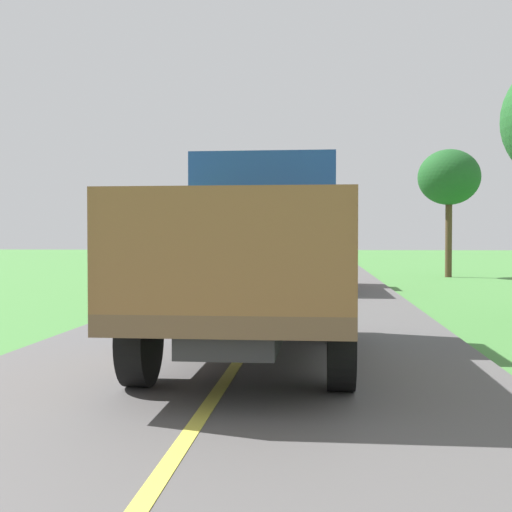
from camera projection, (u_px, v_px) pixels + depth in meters
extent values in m
cube|color=#2D2D30|center=(254.00, 313.00, 8.58)|extent=(0.90, 5.51, 0.24)
cube|color=brown|center=(254.00, 298.00, 8.58)|extent=(2.30, 5.80, 0.20)
cube|color=#1E479E|center=(267.00, 220.00, 10.49)|extent=(2.10, 1.90, 1.90)
cube|color=black|center=(271.00, 201.00, 11.43)|extent=(1.78, 0.02, 0.76)
cube|color=brown|center=(149.00, 248.00, 7.70)|extent=(0.08, 3.85, 1.10)
cube|color=brown|center=(345.00, 248.00, 7.48)|extent=(0.08, 3.85, 1.10)
cube|color=brown|center=(221.00, 251.00, 5.71)|extent=(2.30, 0.08, 1.10)
cube|color=brown|center=(261.00, 246.00, 9.46)|extent=(2.30, 0.08, 1.10)
cylinder|color=black|center=(198.00, 306.00, 10.47)|extent=(0.28, 1.00, 1.00)
cylinder|color=black|center=(334.00, 308.00, 10.27)|extent=(0.28, 1.00, 1.00)
cylinder|color=black|center=(140.00, 339.00, 7.10)|extent=(0.28, 1.00, 1.00)
cylinder|color=black|center=(341.00, 342.00, 6.89)|extent=(0.28, 1.00, 1.00)
ellipsoid|color=#A5B61C|center=(219.00, 249.00, 8.74)|extent=(0.56, 0.67, 0.47)
ellipsoid|color=#ACC22A|center=(275.00, 223.00, 8.12)|extent=(0.47, 0.57, 0.42)
ellipsoid|color=#95B91D|center=(288.00, 274.00, 9.11)|extent=(0.46, 0.42, 0.46)
ellipsoid|color=#A3CA1D|center=(307.00, 256.00, 7.64)|extent=(0.43, 0.48, 0.46)
ellipsoid|color=#99CE33|center=(149.00, 257.00, 6.15)|extent=(0.48, 0.48, 0.50)
ellipsoid|color=#99BC1E|center=(251.00, 248.00, 8.51)|extent=(0.54, 0.61, 0.42)
ellipsoid|color=#ABB630|center=(200.00, 224.00, 7.57)|extent=(0.43, 0.40, 0.37)
ellipsoid|color=#9BBB1E|center=(204.00, 227.00, 9.27)|extent=(0.59, 0.67, 0.51)
ellipsoid|color=#A7C824|center=(321.00, 222.00, 7.69)|extent=(0.40, 0.39, 0.51)
ellipsoid|color=#9ABD26|center=(197.00, 253.00, 8.98)|extent=(0.51, 0.59, 0.39)
ellipsoid|color=#A6C12A|center=(267.00, 278.00, 8.61)|extent=(0.44, 0.53, 0.38)
cube|color=#2D2D30|center=(295.00, 269.00, 20.97)|extent=(0.90, 5.51, 0.24)
cube|color=brown|center=(295.00, 263.00, 20.97)|extent=(2.30, 5.80, 0.20)
cube|color=red|center=(297.00, 230.00, 22.88)|extent=(2.10, 1.90, 1.90)
cube|color=black|center=(298.00, 221.00, 23.82)|extent=(1.78, 0.02, 0.76)
cube|color=#232328|center=(256.00, 242.00, 20.09)|extent=(0.08, 3.85, 1.10)
cube|color=#232328|center=(331.00, 242.00, 19.87)|extent=(0.08, 3.85, 1.10)
cube|color=#232328|center=(291.00, 242.00, 18.10)|extent=(2.30, 0.08, 1.10)
cube|color=#232328|center=(296.00, 242.00, 21.86)|extent=(2.30, 0.08, 1.10)
cylinder|color=black|center=(266.00, 270.00, 22.87)|extent=(0.28, 1.00, 1.00)
cylinder|color=black|center=(328.00, 270.00, 22.66)|extent=(0.28, 1.00, 1.00)
cylinder|color=black|center=(256.00, 275.00, 19.49)|extent=(0.28, 1.00, 1.00)
cylinder|color=black|center=(329.00, 275.00, 19.29)|extent=(0.28, 1.00, 1.00)
ellipsoid|color=#ABCA2C|center=(286.00, 255.00, 19.55)|extent=(0.53, 0.65, 0.51)
ellipsoid|color=#96C22E|center=(319.00, 255.00, 20.25)|extent=(0.55, 0.53, 0.45)
ellipsoid|color=#9BC729|center=(278.00, 253.00, 20.59)|extent=(0.47, 0.50, 0.45)
ellipsoid|color=#97CE28|center=(311.00, 255.00, 18.65)|extent=(0.52, 0.57, 0.37)
ellipsoid|color=#9EBF30|center=(296.00, 245.00, 19.75)|extent=(0.45, 0.49, 0.43)
ellipsoid|color=#A3C423|center=(285.00, 243.00, 18.86)|extent=(0.47, 0.54, 0.52)
ellipsoid|color=#A7BE20|center=(300.00, 234.00, 19.37)|extent=(0.42, 0.39, 0.42)
ellipsoid|color=#9DB92C|center=(283.00, 256.00, 19.73)|extent=(0.44, 0.47, 0.45)
ellipsoid|color=#9BBD25|center=(307.00, 232.00, 20.14)|extent=(0.57, 0.70, 0.45)
ellipsoid|color=#ABCA24|center=(311.00, 245.00, 19.99)|extent=(0.45, 0.43, 0.45)
cylinder|color=#4C3823|center=(449.00, 239.00, 28.56)|extent=(0.28, 0.28, 3.19)
ellipsoid|color=#1E5623|center=(449.00, 177.00, 28.49)|extent=(2.60, 2.60, 2.34)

